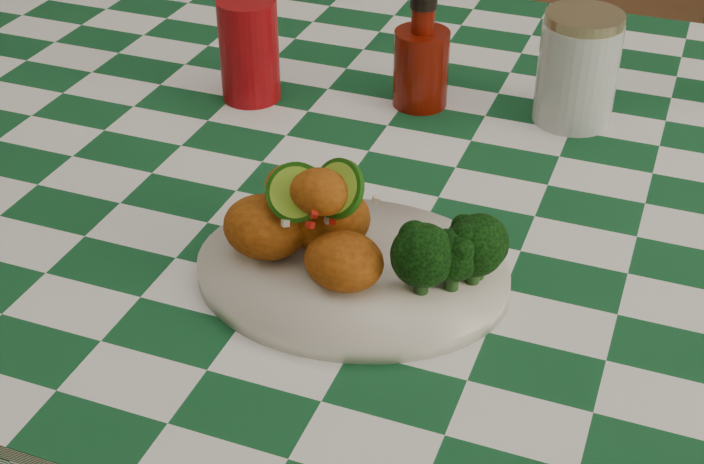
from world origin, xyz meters
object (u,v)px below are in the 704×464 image
at_px(ketchup_bottle, 422,51).
at_px(mason_jar, 578,68).
at_px(red_tumbler, 249,50).
at_px(dining_table, 438,421).
at_px(fried_chicken_pile, 325,216).
at_px(plate, 352,273).
at_px(wooden_chair_left, 405,118).

relative_size(ketchup_bottle, mason_jar, 1.04).
distance_m(red_tumbler, mason_jar, 0.39).
relative_size(dining_table, fried_chicken_pile, 11.01).
bearing_deg(mason_jar, dining_table, -121.69).
bearing_deg(fried_chicken_pile, red_tumbler, 126.14).
distance_m(plate, fried_chicken_pile, 0.06).
height_order(fried_chicken_pile, mason_jar, mason_jar).
bearing_deg(mason_jar, ketchup_bottle, -172.01).
bearing_deg(plate, mason_jar, 71.43).
bearing_deg(fried_chicken_pile, wooden_chair_left, 103.56).
distance_m(red_tumbler, wooden_chair_left, 0.81).
bearing_deg(mason_jar, wooden_chair_left, 123.36).
height_order(dining_table, plate, plate).
distance_m(dining_table, fried_chicken_pile, 0.52).
height_order(plate, wooden_chair_left, wooden_chair_left).
relative_size(red_tumbler, mason_jar, 0.95).
bearing_deg(dining_table, mason_jar, 58.31).
xyz_separation_m(red_tumbler, wooden_chair_left, (-0.01, 0.69, -0.43)).
relative_size(dining_table, mason_jar, 12.42).
bearing_deg(ketchup_bottle, red_tumbler, -163.97).
xyz_separation_m(red_tumbler, mason_jar, (0.38, 0.08, 0.00)).
bearing_deg(red_tumbler, mason_jar, 12.27).
relative_size(red_tumbler, ketchup_bottle, 0.91).
bearing_deg(red_tumbler, plate, -50.80).
bearing_deg(wooden_chair_left, dining_table, -79.49).
relative_size(dining_table, ketchup_bottle, 11.90).
height_order(plate, mason_jar, mason_jar).
relative_size(dining_table, red_tumbler, 13.09).
xyz_separation_m(plate, wooden_chair_left, (-0.27, 1.00, -0.38)).
relative_size(dining_table, wooden_chair_left, 2.00).
xyz_separation_m(ketchup_bottle, wooden_chair_left, (-0.22, 0.63, -0.44)).
xyz_separation_m(fried_chicken_pile, mason_jar, (0.16, 0.39, 0.00)).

